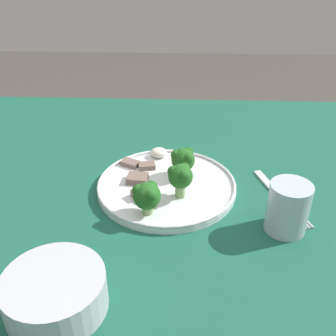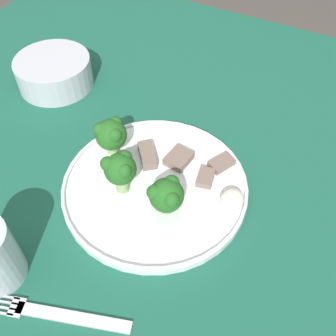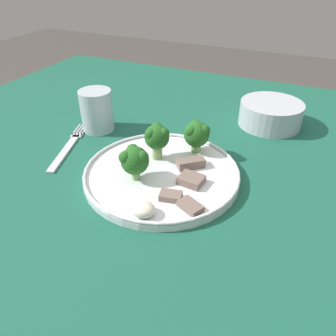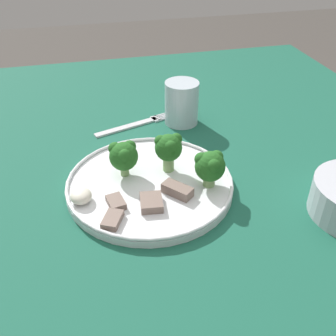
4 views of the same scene
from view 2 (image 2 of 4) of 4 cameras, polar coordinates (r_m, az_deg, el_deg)
name	(u,v)px [view 2 (image 2 of 4)]	position (r m, az deg, el deg)	size (l,w,h in m)	color
table	(116,230)	(0.68, -7.50, -8.96)	(1.21, 1.11, 0.78)	#195642
dinner_plate	(155,187)	(0.60, -1.89, -2.71)	(0.28, 0.28, 0.02)	white
fork	(52,314)	(0.53, -16.45, -19.62)	(0.08, 0.20, 0.00)	silver
cream_bowl	(54,73)	(0.80, -16.16, 13.13)	(0.14, 0.14, 0.06)	#B7BCC6
broccoli_floret_near_rim_left	(120,169)	(0.56, -6.95, -0.17)	(0.05, 0.05, 0.07)	#7FA866
broccoli_floret_center_left	(111,134)	(0.62, -8.28, 4.89)	(0.05, 0.05, 0.06)	#7FA866
broccoli_floret_back_left	(167,194)	(0.53, -0.20, -3.87)	(0.05, 0.05, 0.06)	#7FA866
meat_slice_front_slice	(147,155)	(0.62, -3.03, 1.87)	(0.05, 0.05, 0.02)	#756056
meat_slice_middle_slice	(206,177)	(0.60, 5.48, -1.38)	(0.04, 0.03, 0.01)	#756056
meat_slice_rear_slice	(221,163)	(0.62, 7.77, 0.69)	(0.05, 0.04, 0.01)	#756056
meat_slice_edge_slice	(179,158)	(0.62, 1.57, 1.41)	(0.04, 0.04, 0.01)	#756056
sauce_dollop	(232,199)	(0.57, 9.29, -4.47)	(0.04, 0.03, 0.02)	silver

